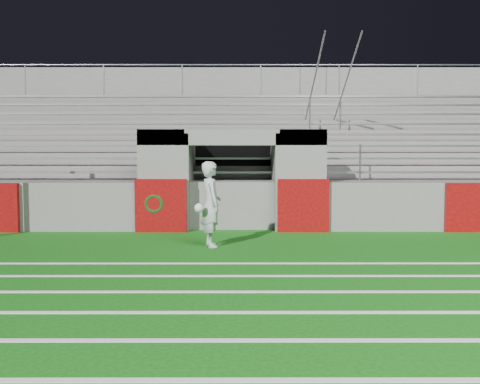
{
  "coord_description": "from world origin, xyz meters",
  "views": [
    {
      "loc": [
        0.18,
        -10.5,
        1.96
      ],
      "look_at": [
        0.2,
        1.8,
        1.1
      ],
      "focal_mm": 40.0,
      "sensor_mm": 36.0,
      "label": 1
    }
  ],
  "objects": [
    {
      "name": "ground",
      "position": [
        0.0,
        0.0,
        0.0
      ],
      "size": [
        90.0,
        90.0,
        0.0
      ],
      "primitive_type": "plane",
      "color": "#0F550E",
      "rests_on": "ground"
    },
    {
      "name": "field_markings",
      "position": [
        0.0,
        -5.0,
        0.01
      ],
      "size": [
        28.0,
        8.09,
        0.01
      ],
      "color": "white",
      "rests_on": "ground"
    },
    {
      "name": "stadium_structure",
      "position": [
        0.0,
        7.97,
        1.49
      ],
      "size": [
        26.0,
        8.48,
        5.42
      ],
      "color": "slate",
      "rests_on": "ground"
    },
    {
      "name": "goalkeeper_with_ball",
      "position": [
        -0.42,
        0.82,
        0.91
      ],
      "size": [
        0.63,
        0.79,
        1.82
      ],
      "color": "silver",
      "rests_on": "ground"
    },
    {
      "name": "hose_coil",
      "position": [
        -1.97,
        2.92,
        0.74
      ],
      "size": [
        0.49,
        0.14,
        0.52
      ],
      "color": "#0B3816",
      "rests_on": "ground"
    }
  ]
}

